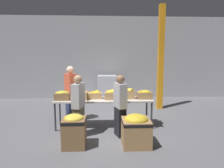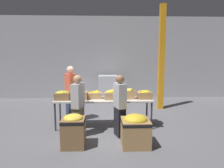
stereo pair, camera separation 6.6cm
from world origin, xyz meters
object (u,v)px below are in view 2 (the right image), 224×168
object	(u,v)px
volunteer_0	(78,106)
volunteer_2	(120,106)
banana_box_1	(80,95)
sorting_table	(104,101)
banana_box_5	(145,94)
pallet_stack_0	(108,89)
banana_box_0	(62,95)
banana_box_4	(128,93)
donation_bin_1	(135,129)
banana_box_3	(112,95)
support_pillar	(161,58)
volunteer_1	(71,94)
banana_box_2	(95,95)
donation_bin_0	(74,129)

from	to	relation	value
volunteer_0	volunteer_2	size ratio (longest dim) A/B	1.00
banana_box_1	sorting_table	bearing A→B (deg)	5.10
banana_box_5	banana_box_1	bearing A→B (deg)	-178.29
sorting_table	pallet_stack_0	xyz separation A→B (m)	(0.18, 3.52, -0.18)
banana_box_0	banana_box_1	distance (m)	0.50
banana_box_4	donation_bin_1	bearing A→B (deg)	-89.17
volunteer_2	banana_box_1	bearing A→B (deg)	41.03
banana_box_1	banana_box_5	xyz separation A→B (m)	(1.86, 0.06, -0.02)
banana_box_3	support_pillar	world-z (taller)	support_pillar
banana_box_3	volunteer_1	distance (m)	1.43
banana_box_0	donation_bin_1	size ratio (longest dim) A/B	0.56
banana_box_5	donation_bin_1	size ratio (longest dim) A/B	0.56
banana_box_3	volunteer_1	size ratio (longest dim) A/B	0.23
banana_box_4	donation_bin_1	size ratio (longest dim) A/B	0.55
volunteer_0	banana_box_2	bearing A→B (deg)	-11.94
volunteer_1	banana_box_4	bearing A→B (deg)	39.95
sorting_table	banana_box_1	xyz separation A→B (m)	(-0.67, -0.06, 0.20)
donation_bin_0	support_pillar	distance (m)	4.71
banana_box_2	volunteer_2	distance (m)	1.06
volunteer_1	donation_bin_1	bearing A→B (deg)	10.71
sorting_table	donation_bin_1	bearing A→B (deg)	-61.31
sorting_table	volunteer_2	bearing A→B (deg)	-60.33
banana_box_4	volunteer_2	xyz separation A→B (m)	(-0.29, -0.75, -0.19)
volunteer_0	pallet_stack_0	distance (m)	4.28
banana_box_2	pallet_stack_0	distance (m)	3.48
support_pillar	banana_box_1	bearing A→B (deg)	-144.33
sorting_table	banana_box_1	size ratio (longest dim) A/B	6.87
banana_box_5	volunteer_2	world-z (taller)	volunteer_2
volunteer_0	support_pillar	size ratio (longest dim) A/B	0.39
banana_box_3	donation_bin_0	world-z (taller)	banana_box_3
banana_box_5	donation_bin_0	bearing A→B (deg)	-144.81
banana_box_2	support_pillar	size ratio (longest dim) A/B	0.10
volunteer_0	sorting_table	bearing A→B (deg)	-28.41
sorting_table	volunteer_0	distance (m)	0.94
banana_box_4	pallet_stack_0	bearing A→B (deg)	98.44
banana_box_1	banana_box_5	distance (m)	1.86
banana_box_4	pallet_stack_0	size ratio (longest dim) A/B	0.34
banana_box_4	donation_bin_1	distance (m)	1.47
sorting_table	banana_box_3	size ratio (longest dim) A/B	6.82
pallet_stack_0	donation_bin_0	bearing A→B (deg)	-100.10
banana_box_1	donation_bin_1	size ratio (longest dim) A/B	0.55
volunteer_1	banana_box_3	bearing A→B (deg)	30.91
sorting_table	donation_bin_1	xyz separation A→B (m)	(0.72, -1.32, -0.38)
banana_box_5	banana_box_2	bearing A→B (deg)	176.45
banana_box_2	banana_box_1	bearing A→B (deg)	-160.75
sorting_table	support_pillar	size ratio (longest dim) A/B	0.70
banana_box_2	support_pillar	xyz separation A→B (m)	(2.49, 1.94, 1.07)
banana_box_3	donation_bin_1	world-z (taller)	banana_box_3
sorting_table	banana_box_1	world-z (taller)	banana_box_1
support_pillar	banana_box_3	bearing A→B (deg)	-133.95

